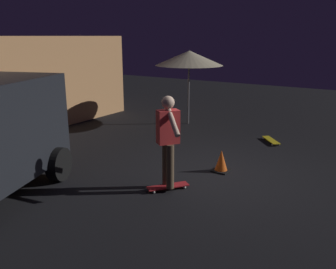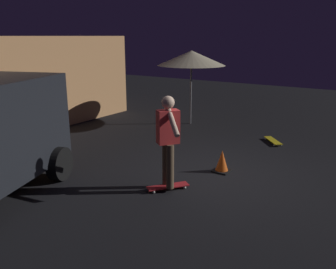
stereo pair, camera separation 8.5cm
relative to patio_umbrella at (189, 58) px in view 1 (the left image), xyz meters
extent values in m
plane|color=black|center=(-3.50, -2.66, -2.07)|extent=(28.00, 28.00, 0.00)
cylinder|color=black|center=(-5.45, -0.22, -1.74)|extent=(0.70, 0.43, 0.66)
cylinder|color=slate|center=(0.00, 0.00, -0.97)|extent=(0.05, 0.05, 2.20)
cone|color=beige|center=(0.00, 0.00, 0.00)|extent=(2.10, 2.10, 0.45)
cube|color=#AD1E23|center=(-4.68, -2.24, -2.01)|extent=(0.74, 0.63, 0.02)
sphere|color=silver|center=(-4.38, -2.35, -2.05)|extent=(0.05, 0.05, 0.05)
sphere|color=silver|center=(-4.49, -2.49, -2.05)|extent=(0.05, 0.05, 0.05)
sphere|color=silver|center=(-4.86, -1.99, -2.05)|extent=(0.05, 0.05, 0.05)
sphere|color=silver|center=(-4.97, -2.13, -2.05)|extent=(0.05, 0.05, 0.05)
cube|color=gold|center=(-0.65, -2.91, -2.01)|extent=(0.72, 0.66, 0.02)
sphere|color=silver|center=(-0.82, -3.17, -2.05)|extent=(0.05, 0.05, 0.05)
sphere|color=silver|center=(-0.93, -3.04, -2.05)|extent=(0.05, 0.05, 0.05)
sphere|color=silver|center=(-0.37, -2.78, -2.05)|extent=(0.05, 0.05, 0.05)
sphere|color=silver|center=(-0.48, -2.65, -2.05)|extent=(0.05, 0.05, 0.05)
cylinder|color=brown|center=(-4.61, -2.15, -1.59)|extent=(0.14, 0.14, 0.82)
cylinder|color=brown|center=(-4.74, -2.33, -1.59)|extent=(0.14, 0.14, 0.82)
cube|color=red|center=(-4.68, -2.24, -0.88)|extent=(0.44, 0.40, 0.60)
sphere|color=beige|center=(-4.68, -2.24, -0.45)|extent=(0.23, 0.23, 0.23)
cylinder|color=beige|center=(-4.54, -2.07, -0.73)|extent=(0.40, 0.49, 0.46)
cylinder|color=beige|center=(-4.81, -2.42, -0.73)|extent=(0.40, 0.49, 0.46)
cube|color=black|center=(-3.30, -2.68, -2.06)|extent=(0.34, 0.34, 0.03)
cone|color=#EA5914|center=(-3.30, -2.68, -1.84)|extent=(0.28, 0.28, 0.46)
camera|label=1|loc=(-9.80, -5.55, 0.66)|focal=38.27mm
camera|label=2|loc=(-9.75, -5.62, 0.66)|focal=38.27mm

